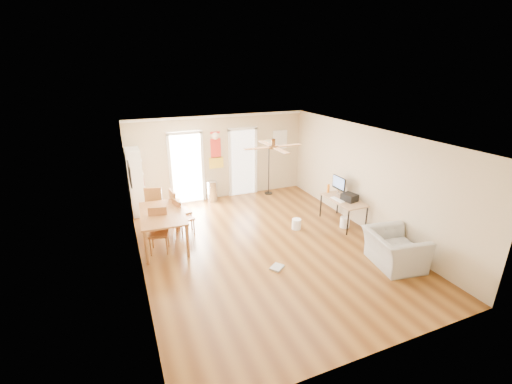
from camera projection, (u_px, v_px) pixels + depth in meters
name	position (u px, v px, depth m)	size (l,w,h in m)	color
floor	(266.00, 246.00, 7.98)	(7.00, 7.00, 0.00)	brown
ceiling	(267.00, 136.00, 7.08)	(5.50, 7.00, 0.00)	silver
wall_back	(220.00, 157.00, 10.55)	(5.50, 0.04, 2.60)	beige
wall_front	(376.00, 281.00, 4.50)	(5.50, 0.04, 2.60)	beige
wall_left	(136.00, 214.00, 6.53)	(0.04, 7.00, 2.60)	beige
wall_right	(367.00, 179.00, 8.52)	(0.04, 7.00, 2.60)	beige
crown_molding	(267.00, 138.00, 7.09)	(5.50, 7.00, 0.08)	white
kitchen_doorway	(187.00, 169.00, 10.25)	(0.90, 0.10, 2.10)	white
bathroom_doorway	(243.00, 163.00, 10.90)	(0.80, 0.10, 2.10)	white
wall_decal	(216.00, 150.00, 10.41)	(0.46, 0.03, 1.10)	red
ac_grille	(280.00, 140.00, 11.13)	(0.50, 0.04, 0.60)	white
framed_poster	(130.00, 174.00, 7.61)	(0.04, 0.66, 0.48)	black
ceiling_fan	(273.00, 147.00, 6.88)	(1.24, 1.24, 0.20)	#593819
bookshelf	(136.00, 181.00, 9.52)	(0.37, 0.84, 1.87)	silver
dining_table	(164.00, 229.00, 7.94)	(0.98, 1.63, 0.81)	#A56635
dining_chair_right_a	(181.00, 209.00, 8.70)	(0.43, 0.43, 1.05)	#A96636
dining_chair_right_b	(184.00, 217.00, 8.42)	(0.39, 0.39, 0.94)	#A86236
dining_chair_near	(158.00, 231.00, 7.60)	(0.41, 0.41, 1.00)	#985D31
dining_chair_far	(156.00, 204.00, 9.00)	(0.44, 0.44, 1.06)	olive
trash_can	(212.00, 191.00, 10.53)	(0.30, 0.30, 0.65)	silver
torchiere_lamp	(269.00, 168.00, 10.97)	(0.33, 0.33, 1.76)	black
computer_desk	(342.00, 211.00, 9.03)	(0.64, 1.29, 0.69)	tan
imac	(339.00, 185.00, 9.18)	(0.07, 0.53, 0.49)	black
keyboard	(337.00, 200.00, 8.86)	(0.14, 0.43, 0.02)	white
printer	(349.00, 197.00, 8.78)	(0.31, 0.36, 0.19)	black
orange_bottle	(328.00, 188.00, 9.36)	(0.08, 0.08, 0.23)	orange
wastebasket_a	(296.00, 224.00, 8.79)	(0.23, 0.23, 0.27)	white
wastebasket_b	(345.00, 222.00, 8.88)	(0.24, 0.24, 0.28)	white
floor_cloth	(277.00, 267.00, 7.11)	(0.28, 0.22, 0.04)	#A4A39F
armchair	(394.00, 249.00, 7.13)	(1.13, 0.98, 0.73)	#A4A49F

